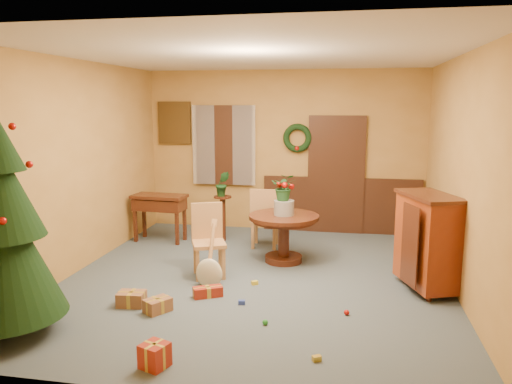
% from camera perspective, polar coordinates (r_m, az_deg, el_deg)
% --- Properties ---
extents(room_envelope, '(5.50, 5.50, 5.50)m').
position_cam_1_polar(room_envelope, '(9.05, 4.44, 2.50)').
color(room_envelope, '#374650').
rests_on(room_envelope, ground).
extents(dining_table, '(1.03, 1.03, 0.71)m').
position_cam_1_polar(dining_table, '(7.32, 3.19, -4.25)').
color(dining_table, black).
rests_on(dining_table, floor).
extents(urn, '(0.29, 0.29, 0.21)m').
position_cam_1_polar(urn, '(7.25, 3.22, -1.81)').
color(urn, slate).
rests_on(urn, dining_table).
extents(centerpiece_plant, '(0.35, 0.31, 0.39)m').
position_cam_1_polar(centerpiece_plant, '(7.20, 3.24, 0.56)').
color(centerpiece_plant, '#1E4C23').
rests_on(centerpiece_plant, urn).
extents(chair_near, '(0.55, 0.55, 0.98)m').
position_cam_1_polar(chair_near, '(6.79, -5.49, -5.16)').
color(chair_near, '#9E683F').
rests_on(chair_near, floor).
extents(chair_far, '(0.44, 0.44, 0.98)m').
position_cam_1_polar(chair_far, '(8.00, 0.95, -2.76)').
color(chair_far, '#9E683F').
rests_on(chair_far, floor).
extents(guitar, '(0.48, 0.60, 0.80)m').
position_cam_1_polar(guitar, '(6.40, -5.40, -7.21)').
color(guitar, beige).
rests_on(guitar, floor).
extents(plant_stand, '(0.30, 0.30, 0.77)m').
position_cam_1_polar(plant_stand, '(8.47, -3.81, -2.41)').
color(plant_stand, black).
rests_on(plant_stand, floor).
extents(stand_plant, '(0.28, 0.25, 0.42)m').
position_cam_1_polar(stand_plant, '(8.37, -3.85, 0.94)').
color(stand_plant, '#19471E').
rests_on(stand_plant, plant_stand).
extents(christmas_tree, '(1.15, 1.15, 2.36)m').
position_cam_1_polar(christmas_tree, '(5.47, -27.08, -3.51)').
color(christmas_tree, '#382111').
rests_on(christmas_tree, floor).
extents(writing_desk, '(0.93, 0.51, 0.80)m').
position_cam_1_polar(writing_desk, '(8.55, -10.96, -1.61)').
color(writing_desk, black).
rests_on(writing_desk, floor).
extents(sideboard, '(0.80, 1.06, 1.22)m').
position_cam_1_polar(sideboard, '(6.53, 18.99, -5.13)').
color(sideboard, '#501609').
rests_on(sideboard, floor).
extents(gift_a, '(0.33, 0.25, 0.17)m').
position_cam_1_polar(gift_a, '(6.06, -14.04, -11.76)').
color(gift_a, brown).
rests_on(gift_a, floor).
extents(gift_b, '(0.28, 0.28, 0.22)m').
position_cam_1_polar(gift_b, '(4.72, -11.50, -17.84)').
color(gift_b, maroon).
rests_on(gift_b, floor).
extents(gift_c, '(0.32, 0.34, 0.16)m').
position_cam_1_polar(gift_c, '(5.83, -11.17, -12.58)').
color(gift_c, brown).
rests_on(gift_c, floor).
extents(gift_d, '(0.38, 0.29, 0.13)m').
position_cam_1_polar(gift_d, '(6.17, -5.52, -11.29)').
color(gift_d, maroon).
rests_on(gift_d, floor).
extents(toy_a, '(0.09, 0.07, 0.05)m').
position_cam_1_polar(toy_a, '(5.93, -1.65, -12.50)').
color(toy_a, '#23399A').
rests_on(toy_a, floor).
extents(toy_b, '(0.06, 0.06, 0.06)m').
position_cam_1_polar(toy_b, '(5.43, 1.05, -14.67)').
color(toy_b, '#238126').
rests_on(toy_b, floor).
extents(toy_c, '(0.09, 0.09, 0.05)m').
position_cam_1_polar(toy_c, '(6.53, -0.15, -10.34)').
color(toy_c, gold).
rests_on(toy_c, floor).
extents(toy_d, '(0.06, 0.06, 0.06)m').
position_cam_1_polar(toy_d, '(5.75, 10.32, -13.39)').
color(toy_d, '#B0120B').
rests_on(toy_d, floor).
extents(toy_e, '(0.09, 0.08, 0.05)m').
position_cam_1_polar(toy_e, '(4.80, 6.95, -18.35)').
color(toy_e, gold).
rests_on(toy_e, floor).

